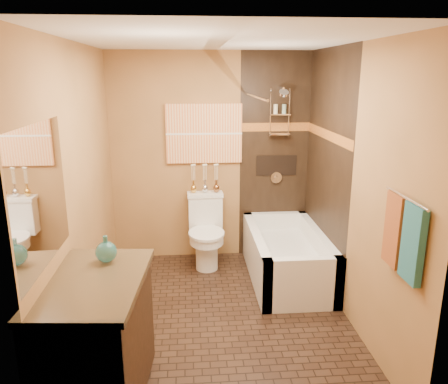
{
  "coord_description": "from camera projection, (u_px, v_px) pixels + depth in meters",
  "views": [
    {
      "loc": [
        -0.27,
        -3.69,
        2.24
      ],
      "look_at": [
        0.07,
        0.4,
        1.12
      ],
      "focal_mm": 35.0,
      "sensor_mm": 36.0,
      "label": 1
    }
  ],
  "objects": [
    {
      "name": "towel_teal",
      "position": [
        413.0,
        244.0,
        2.81
      ],
      "size": [
        0.05,
        0.22,
        0.52
      ],
      "primitive_type": "cube",
      "color": "#1F5767",
      "rests_on": "towel_bar"
    },
    {
      "name": "alcove_niche",
      "position": [
        276.0,
        165.0,
        5.35
      ],
      "size": [
        0.5,
        0.01,
        0.25
      ],
      "primitive_type": "cube",
      "color": "black",
      "rests_on": "alcove_tile_back"
    },
    {
      "name": "teal_bottle",
      "position": [
        106.0,
        249.0,
        3.13
      ],
      "size": [
        0.21,
        0.21,
        0.24
      ],
      "primitive_type": null,
      "rotation": [
        0.0,
        0.0,
        0.43
      ],
      "color": "#236967",
      "rests_on": "vanity"
    },
    {
      "name": "mosaic_band_right",
      "position": [
        327.0,
        135.0,
        4.55
      ],
      "size": [
        0.01,
        1.5,
        0.1
      ],
      "primitive_type": "cube",
      "color": "#984D1B",
      "rests_on": "alcove_tile_right"
    },
    {
      "name": "bathtub",
      "position": [
        287.0,
        260.0,
        4.89
      ],
      "size": [
        0.8,
        1.5,
        0.55
      ],
      "color": "white",
      "rests_on": "floor"
    },
    {
      "name": "towel_bar",
      "position": [
        406.0,
        198.0,
        2.86
      ],
      "size": [
        0.02,
        0.55,
        0.02
      ],
      "primitive_type": "cylinder",
      "rotation": [
        1.57,
        0.0,
        0.0
      ],
      "color": "silver",
      "rests_on": "wall_right"
    },
    {
      "name": "ceiling",
      "position": [
        220.0,
        40.0,
        3.51
      ],
      "size": [
        3.0,
        3.0,
        0.0
      ],
      "primitive_type": "plane",
      "color": "silver",
      "rests_on": "wall_back"
    },
    {
      "name": "floor",
      "position": [
        220.0,
        316.0,
        4.16
      ],
      "size": [
        3.0,
        3.0,
        0.0
      ],
      "primitive_type": "plane",
      "color": "black",
      "rests_on": "ground"
    },
    {
      "name": "sunset_painting",
      "position": [
        204.0,
        134.0,
        5.17
      ],
      "size": [
        0.9,
        0.04,
        0.7
      ],
      "primitive_type": "cube",
      "color": "orange",
      "rests_on": "wall_back"
    },
    {
      "name": "shower_fixtures",
      "position": [
        279.0,
        124.0,
        5.11
      ],
      "size": [
        0.24,
        0.33,
        1.16
      ],
      "color": "silver",
      "rests_on": "floor"
    },
    {
      "name": "wall_left",
      "position": [
        81.0,
        193.0,
        3.74
      ],
      "size": [
        0.02,
        3.0,
        2.5
      ],
      "primitive_type": "cube",
      "color": "#AF7843",
      "rests_on": "floor"
    },
    {
      "name": "alcove_tile_back",
      "position": [
        274.0,
        157.0,
        5.33
      ],
      "size": [
        0.85,
        0.01,
        2.5
      ],
      "primitive_type": "cube",
      "color": "black",
      "rests_on": "wall_back"
    },
    {
      "name": "vanity_mirror",
      "position": [
        41.0,
        196.0,
        2.71
      ],
      "size": [
        0.01,
        1.0,
        0.9
      ],
      "primitive_type": "cube",
      "color": "white",
      "rests_on": "wall_left"
    },
    {
      "name": "mosaic_band_back",
      "position": [
        276.0,
        127.0,
        5.22
      ],
      "size": [
        0.85,
        0.01,
        0.1
      ],
      "primitive_type": "cube",
      "color": "#984D1B",
      "rests_on": "alcove_tile_back"
    },
    {
      "name": "toilet",
      "position": [
        206.0,
        231.0,
        5.2
      ],
      "size": [
        0.44,
        0.64,
        0.85
      ],
      "rotation": [
        0.0,
        0.0,
        0.03
      ],
      "color": "white",
      "rests_on": "floor"
    },
    {
      "name": "alcove_tile_right",
      "position": [
        326.0,
        170.0,
        4.65
      ],
      "size": [
        0.01,
        1.5,
        2.5
      ],
      "primitive_type": "cube",
      "color": "black",
      "rests_on": "wall_right"
    },
    {
      "name": "bud_vases",
      "position": [
        205.0,
        178.0,
        5.22
      ],
      "size": [
        0.35,
        0.07,
        0.34
      ],
      "color": "gold",
      "rests_on": "toilet"
    },
    {
      "name": "wall_right",
      "position": [
        353.0,
        187.0,
        3.93
      ],
      "size": [
        0.02,
        3.0,
        2.5
      ],
      "primitive_type": "cube",
      "color": "#AF7843",
      "rests_on": "floor"
    },
    {
      "name": "towel_rust",
      "position": [
        394.0,
        230.0,
        3.06
      ],
      "size": [
        0.05,
        0.22,
        0.52
      ],
      "primitive_type": "cube",
      "color": "brown",
      "rests_on": "towel_bar"
    },
    {
      "name": "curtain_rod",
      "position": [
        254.0,
        96.0,
        4.38
      ],
      "size": [
        0.03,
        1.55,
        0.03
      ],
      "primitive_type": "cylinder",
      "rotation": [
        1.57,
        0.0,
        0.0
      ],
      "color": "silver",
      "rests_on": "wall_back"
    },
    {
      "name": "wall_back",
      "position": [
        211.0,
        158.0,
        5.28
      ],
      "size": [
        2.4,
        0.02,
        2.5
      ],
      "primitive_type": "cube",
      "color": "#AF7843",
      "rests_on": "floor"
    },
    {
      "name": "vanity",
      "position": [
        97.0,
        340.0,
        3.01
      ],
      "size": [
        0.72,
        1.09,
        0.92
      ],
      "rotation": [
        0.0,
        0.0,
        -0.08
      ],
      "color": "black",
      "rests_on": "floor"
    },
    {
      "name": "wall_front",
      "position": [
        240.0,
        260.0,
        2.39
      ],
      "size": [
        2.4,
        0.02,
        2.5
      ],
      "primitive_type": "cube",
      "color": "#AF7843",
      "rests_on": "floor"
    }
  ]
}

